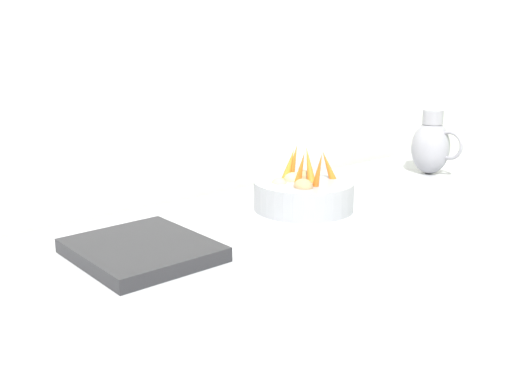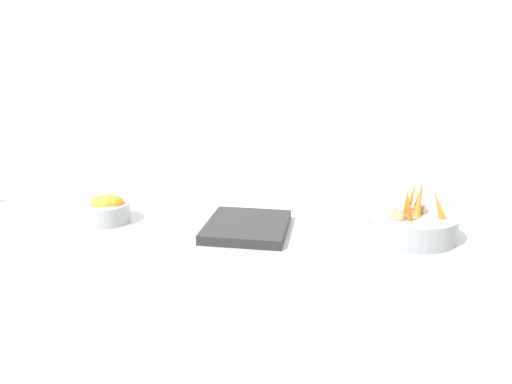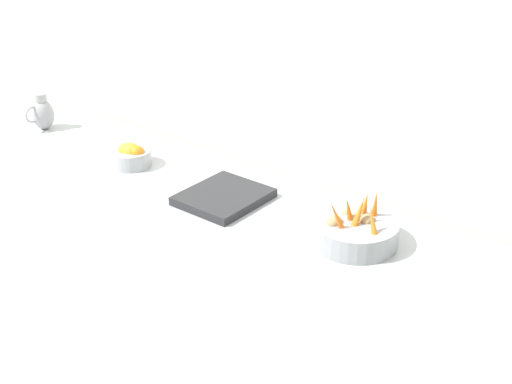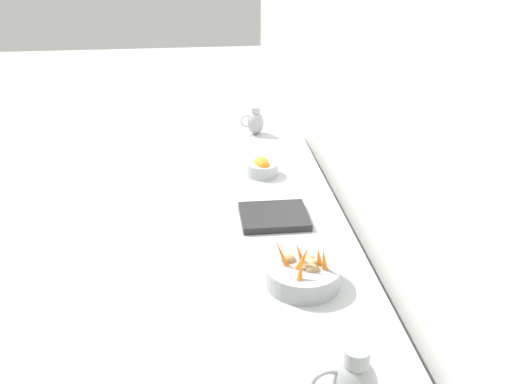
# 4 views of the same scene
# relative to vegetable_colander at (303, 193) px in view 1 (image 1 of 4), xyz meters

# --- Properties ---
(tile_wall_left) EXTENTS (0.10, 9.49, 3.00)m
(tile_wall_left) POSITION_rel_vegetable_colander_xyz_m (-0.44, 0.01, 0.57)
(tile_wall_left) COLOR silver
(tile_wall_left) RESTS_ON ground_plane
(vegetable_colander) EXTENTS (0.32, 0.32, 0.21)m
(vegetable_colander) POSITION_rel_vegetable_colander_xyz_m (0.00, 0.00, 0.00)
(vegetable_colander) COLOR gray
(vegetable_colander) RESTS_ON prep_counter
(metal_pitcher_tall) EXTENTS (0.21, 0.15, 0.25)m
(metal_pitcher_tall) POSITION_rel_vegetable_colander_xyz_m (-0.02, 0.73, 0.06)
(metal_pitcher_tall) COLOR gray
(metal_pitcher_tall) RESTS_ON prep_counter
(counter_sink_basin) EXTENTS (0.34, 0.30, 0.04)m
(counter_sink_basin) POSITION_rel_vegetable_colander_xyz_m (0.04, -0.60, -0.03)
(counter_sink_basin) COLOR #232326
(counter_sink_basin) RESTS_ON prep_counter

